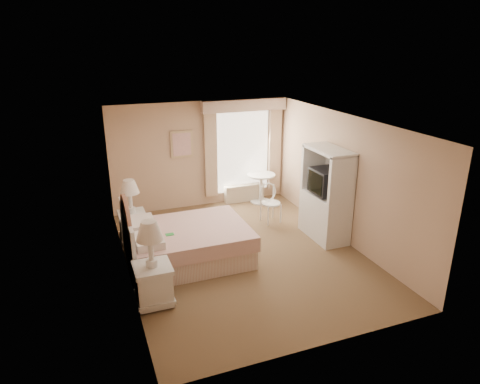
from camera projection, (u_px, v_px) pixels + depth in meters
name	position (u px, v px, depth m)	size (l,w,h in m)	color
room	(243.00, 191.00, 7.62)	(4.21, 5.51, 2.51)	brown
window	(244.00, 148.00, 10.28)	(2.05, 0.22, 2.51)	white
framed_art	(182.00, 144.00, 9.76)	(0.52, 0.04, 0.62)	tan
bed	(182.00, 243.00, 7.68)	(2.14, 1.67, 1.48)	tan
nightstand_near	(153.00, 274.00, 6.38)	(0.55, 0.55, 1.34)	white
nightstand_far	(132.00, 219.00, 8.42)	(0.52, 0.52, 1.26)	white
round_table	(261.00, 183.00, 10.46)	(0.68, 0.68, 0.72)	silver
cafe_chair	(270.00, 200.00, 9.36)	(0.46, 0.46, 0.86)	silver
armoire	(326.00, 201.00, 8.50)	(0.56, 1.11, 1.85)	white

